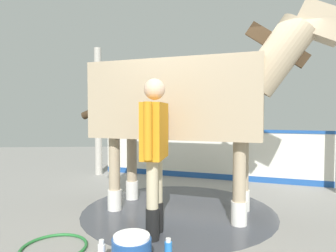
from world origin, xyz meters
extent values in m
cube|color=gray|center=(0.00, 0.00, -0.01)|extent=(16.00, 16.00, 0.02)
cylinder|color=#42444C|center=(0.34, 0.20, 0.00)|extent=(2.73, 2.73, 0.00)
cube|color=silver|center=(-0.47, -1.81, 0.50)|extent=(4.49, 1.86, 1.00)
cube|color=#1E4C99|center=(-0.47, -1.81, 1.03)|extent=(4.50, 1.88, 0.06)
cube|color=#1E4C99|center=(-0.47, -1.81, 0.06)|extent=(4.49, 1.86, 0.12)
cylinder|color=#B7B2A8|center=(1.93, -2.35, 1.43)|extent=(0.16, 0.16, 2.86)
cube|color=tan|center=(0.34, 0.20, 1.57)|extent=(2.52, 1.82, 1.03)
cylinder|color=tan|center=(-0.58, 0.26, 0.53)|extent=(0.16, 0.16, 1.05)
cylinder|color=silver|center=(-0.58, 0.26, 0.15)|extent=(0.20, 0.20, 0.30)
cylinder|color=tan|center=(-0.37, 0.79, 0.53)|extent=(0.16, 0.16, 1.05)
cylinder|color=silver|center=(-0.37, 0.79, 0.15)|extent=(0.20, 0.20, 0.30)
cylinder|color=tan|center=(1.04, -0.39, 0.53)|extent=(0.16, 0.16, 1.05)
cylinder|color=silver|center=(1.04, -0.39, 0.15)|extent=(0.20, 0.20, 0.30)
cylinder|color=tan|center=(1.25, 0.14, 0.53)|extent=(0.16, 0.16, 1.05)
cylinder|color=silver|center=(1.25, 0.14, 0.15)|extent=(0.20, 0.20, 0.30)
cylinder|color=tan|center=(-0.87, 0.69, 2.10)|extent=(1.02, 0.77, 1.02)
cube|color=#382819|center=(-0.87, 0.69, 2.26)|extent=(0.75, 0.35, 0.63)
cube|color=tan|center=(-1.32, 0.87, 2.48)|extent=(0.71, 0.50, 0.56)
cylinder|color=#382819|center=(1.50, -0.27, 1.47)|extent=(0.69, 0.37, 0.35)
cylinder|color=black|center=(0.71, 1.17, 0.18)|extent=(0.15, 0.15, 0.35)
cylinder|color=#C6B793|center=(0.71, 1.17, 0.62)|extent=(0.13, 0.13, 0.53)
cylinder|color=black|center=(0.66, 0.95, 0.18)|extent=(0.15, 0.15, 0.35)
cylinder|color=#C6B793|center=(0.66, 0.95, 0.62)|extent=(0.13, 0.13, 0.53)
cube|color=orange|center=(0.69, 1.06, 1.20)|extent=(0.33, 0.55, 0.63)
cylinder|color=orange|center=(0.76, 1.36, 1.21)|extent=(0.09, 0.09, 0.59)
cylinder|color=orange|center=(0.61, 0.76, 1.21)|extent=(0.09, 0.09, 0.59)
sphere|color=beige|center=(0.69, 1.06, 1.66)|extent=(0.24, 0.24, 0.24)
cylinder|color=white|center=(0.90, 1.72, 0.28)|extent=(0.33, 0.33, 0.03)
cylinder|color=white|center=(1.18, 1.69, 0.22)|extent=(0.05, 0.05, 0.04)
cylinder|color=blue|center=(0.56, 1.58, 0.08)|extent=(0.07, 0.07, 0.16)
cylinder|color=white|center=(0.56, 1.58, 0.18)|extent=(0.05, 0.05, 0.03)
torus|color=#267233|center=(1.72, 1.34, 0.02)|extent=(0.67, 0.67, 0.03)
camera|label=1|loc=(0.72, 4.31, 1.39)|focal=31.11mm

